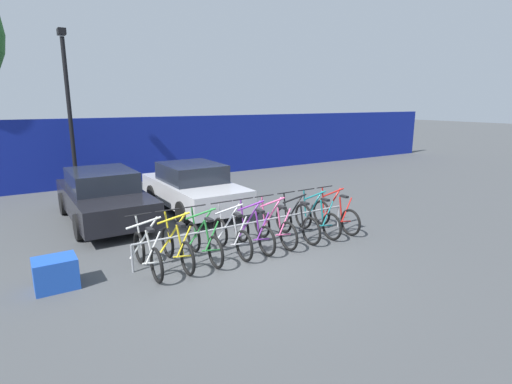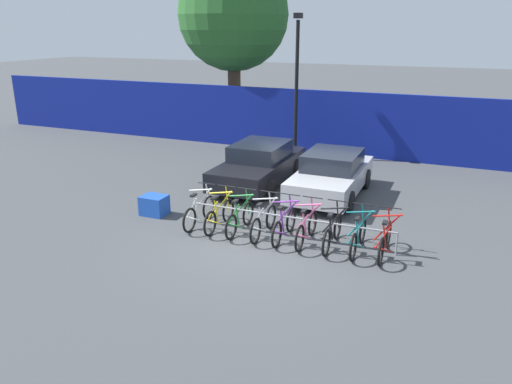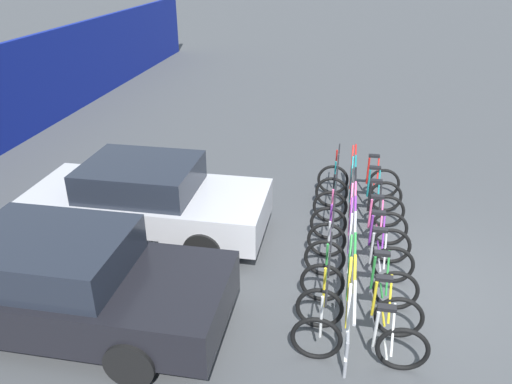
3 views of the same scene
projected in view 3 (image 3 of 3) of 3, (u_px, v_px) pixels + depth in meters
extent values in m
plane|color=#424447|center=(390.00, 280.00, 7.90)|extent=(120.00, 120.00, 0.00)
cylinder|color=gray|center=(350.00, 230.00, 8.24)|extent=(5.34, 0.04, 0.04)
cylinder|color=gray|center=(346.00, 360.00, 6.00)|extent=(0.04, 0.04, 0.55)
cylinder|color=gray|center=(351.00, 179.00, 10.72)|extent=(0.04, 0.04, 0.55)
torus|color=black|center=(402.00, 349.00, 6.09)|extent=(0.06, 0.66, 0.66)
torus|color=black|center=(316.00, 338.00, 6.26)|extent=(0.06, 0.66, 0.66)
cylinder|color=silver|center=(348.00, 322.00, 6.06)|extent=(0.60, 0.04, 0.76)
cylinder|color=silver|center=(355.00, 302.00, 5.91)|extent=(0.68, 0.04, 0.16)
cylinder|color=silver|center=(376.00, 329.00, 6.03)|extent=(0.14, 0.04, 0.63)
cylinder|color=silver|center=(393.00, 330.00, 5.99)|extent=(0.32, 0.03, 0.58)
cylinder|color=silver|center=(386.00, 349.00, 6.13)|extent=(0.40, 0.03, 0.08)
cylinder|color=silver|center=(321.00, 317.00, 6.10)|extent=(0.12, 0.04, 0.69)
cylinder|color=black|center=(327.00, 294.00, 5.93)|extent=(0.52, 0.03, 0.03)
cube|color=black|center=(387.00, 308.00, 5.86)|extent=(0.10, 0.22, 0.05)
torus|color=black|center=(399.00, 317.00, 6.61)|extent=(0.06, 0.66, 0.66)
torus|color=black|center=(319.00, 308.00, 6.78)|extent=(0.06, 0.66, 0.66)
cylinder|color=yellow|center=(349.00, 292.00, 6.58)|extent=(0.60, 0.04, 0.76)
cylinder|color=yellow|center=(355.00, 273.00, 6.44)|extent=(0.68, 0.04, 0.16)
cylinder|color=yellow|center=(374.00, 299.00, 6.55)|extent=(0.14, 0.04, 0.63)
cylinder|color=yellow|center=(390.00, 299.00, 6.51)|extent=(0.32, 0.03, 0.58)
cylinder|color=yellow|center=(383.00, 317.00, 6.66)|extent=(0.40, 0.03, 0.08)
cylinder|color=yellow|center=(324.00, 288.00, 6.62)|extent=(0.12, 0.04, 0.69)
cylinder|color=black|center=(329.00, 265.00, 6.45)|extent=(0.52, 0.03, 0.03)
cube|color=black|center=(384.00, 278.00, 6.39)|extent=(0.10, 0.22, 0.05)
torus|color=black|center=(396.00, 290.00, 7.13)|extent=(0.06, 0.66, 0.66)
torus|color=black|center=(322.00, 283.00, 7.30)|extent=(0.06, 0.66, 0.66)
cylinder|color=#288438|center=(349.00, 267.00, 7.10)|extent=(0.60, 0.04, 0.76)
cylinder|color=#288438|center=(355.00, 249.00, 6.96)|extent=(0.68, 0.04, 0.16)
cylinder|color=#288438|center=(373.00, 273.00, 7.07)|extent=(0.14, 0.04, 0.63)
cylinder|color=#288438|center=(388.00, 273.00, 7.03)|extent=(0.32, 0.03, 0.58)
cylinder|color=#288438|center=(381.00, 290.00, 7.17)|extent=(0.40, 0.03, 0.08)
cylinder|color=#288438|center=(327.00, 263.00, 7.14)|extent=(0.12, 0.04, 0.69)
cylinder|color=black|center=(331.00, 242.00, 6.97)|extent=(0.52, 0.03, 0.03)
cube|color=black|center=(382.00, 253.00, 6.91)|extent=(0.10, 0.22, 0.05)
torus|color=black|center=(393.00, 265.00, 7.71)|extent=(0.06, 0.66, 0.66)
torus|color=black|center=(325.00, 258.00, 7.88)|extent=(0.06, 0.66, 0.66)
cylinder|color=#B7B7BC|center=(350.00, 243.00, 7.68)|extent=(0.60, 0.04, 0.76)
cylinder|color=#B7B7BC|center=(355.00, 226.00, 7.53)|extent=(0.68, 0.04, 0.16)
cylinder|color=#B7B7BC|center=(372.00, 248.00, 7.65)|extent=(0.14, 0.04, 0.63)
cylinder|color=#B7B7BC|center=(385.00, 248.00, 7.61)|extent=(0.32, 0.03, 0.58)
cylinder|color=#B7B7BC|center=(380.00, 265.00, 7.75)|extent=(0.40, 0.03, 0.08)
cylinder|color=#B7B7BC|center=(329.00, 240.00, 7.72)|extent=(0.12, 0.04, 0.69)
cylinder|color=black|center=(333.00, 219.00, 7.55)|extent=(0.52, 0.03, 0.03)
cube|color=black|center=(380.00, 230.00, 7.48)|extent=(0.10, 0.22, 0.05)
torus|color=black|center=(391.00, 246.00, 8.20)|extent=(0.06, 0.66, 0.66)
torus|color=black|center=(327.00, 240.00, 8.36)|extent=(0.06, 0.66, 0.66)
cylinder|color=#752D99|center=(350.00, 225.00, 8.16)|extent=(0.60, 0.04, 0.76)
cylinder|color=#752D99|center=(355.00, 209.00, 8.02)|extent=(0.68, 0.04, 0.16)
cylinder|color=#752D99|center=(371.00, 230.00, 8.14)|extent=(0.14, 0.04, 0.63)
cylinder|color=#752D99|center=(384.00, 230.00, 8.09)|extent=(0.32, 0.03, 0.58)
cylinder|color=#752D99|center=(378.00, 246.00, 8.24)|extent=(0.40, 0.03, 0.08)
cylinder|color=#752D99|center=(330.00, 222.00, 8.21)|extent=(0.12, 0.04, 0.69)
cylinder|color=black|center=(335.00, 203.00, 8.04)|extent=(0.52, 0.03, 0.03)
cube|color=black|center=(379.00, 213.00, 7.97)|extent=(0.10, 0.22, 0.05)
torus|color=black|center=(389.00, 229.00, 8.70)|extent=(0.06, 0.66, 0.66)
torus|color=black|center=(328.00, 223.00, 8.87)|extent=(0.06, 0.66, 0.66)
cylinder|color=#E55993|center=(351.00, 209.00, 8.67)|extent=(0.60, 0.04, 0.76)
cylinder|color=#E55993|center=(355.00, 193.00, 8.53)|extent=(0.68, 0.04, 0.16)
cylinder|color=#E55993|center=(370.00, 214.00, 8.64)|extent=(0.14, 0.04, 0.63)
cylinder|color=#E55993|center=(382.00, 214.00, 8.60)|extent=(0.32, 0.03, 0.58)
cylinder|color=#E55993|center=(377.00, 229.00, 8.75)|extent=(0.40, 0.03, 0.08)
cylinder|color=#E55993|center=(332.00, 206.00, 8.71)|extent=(0.12, 0.04, 0.69)
cylinder|color=black|center=(336.00, 188.00, 8.55)|extent=(0.52, 0.03, 0.03)
cube|color=black|center=(378.00, 197.00, 8.48)|extent=(0.10, 0.22, 0.05)
torus|color=black|center=(387.00, 211.00, 9.27)|extent=(0.06, 0.66, 0.66)
torus|color=black|center=(330.00, 207.00, 9.44)|extent=(0.06, 0.66, 0.66)
cylinder|color=black|center=(351.00, 193.00, 9.24)|extent=(0.60, 0.04, 0.76)
cylinder|color=black|center=(355.00, 178.00, 9.10)|extent=(0.68, 0.04, 0.16)
cylinder|color=black|center=(369.00, 197.00, 9.21)|extent=(0.14, 0.04, 0.63)
cylinder|color=black|center=(380.00, 197.00, 9.17)|extent=(0.32, 0.03, 0.58)
cylinder|color=black|center=(376.00, 212.00, 9.31)|extent=(0.40, 0.03, 0.08)
cylinder|color=black|center=(334.00, 190.00, 9.28)|extent=(0.12, 0.04, 0.69)
cylinder|color=black|center=(337.00, 173.00, 9.11)|extent=(0.52, 0.03, 0.03)
cube|color=black|center=(376.00, 181.00, 9.05)|extent=(0.10, 0.22, 0.05)
torus|color=black|center=(385.00, 197.00, 9.82)|extent=(0.06, 0.66, 0.66)
torus|color=black|center=(332.00, 192.00, 9.99)|extent=(0.06, 0.66, 0.66)
cylinder|color=#197A7F|center=(351.00, 179.00, 9.79)|extent=(0.60, 0.04, 0.76)
cylinder|color=#197A7F|center=(356.00, 165.00, 9.64)|extent=(0.68, 0.04, 0.16)
cylinder|color=#197A7F|center=(369.00, 183.00, 9.76)|extent=(0.14, 0.04, 0.63)
cylinder|color=#197A7F|center=(379.00, 183.00, 9.72)|extent=(0.32, 0.03, 0.58)
cylinder|color=#197A7F|center=(375.00, 197.00, 9.86)|extent=(0.40, 0.03, 0.08)
cylinder|color=#197A7F|center=(335.00, 177.00, 9.83)|extent=(0.12, 0.04, 0.69)
cylinder|color=black|center=(338.00, 160.00, 9.66)|extent=(0.52, 0.03, 0.03)
cube|color=black|center=(375.00, 168.00, 9.60)|extent=(0.10, 0.22, 0.05)
torus|color=black|center=(384.00, 184.00, 10.36)|extent=(0.06, 0.66, 0.66)
torus|color=black|center=(333.00, 180.00, 10.53)|extent=(0.06, 0.66, 0.66)
cylinder|color=red|center=(352.00, 167.00, 10.33)|extent=(0.60, 0.04, 0.76)
cylinder|color=red|center=(356.00, 153.00, 10.19)|extent=(0.68, 0.04, 0.16)
cylinder|color=red|center=(368.00, 171.00, 10.30)|extent=(0.14, 0.04, 0.63)
cylinder|color=red|center=(378.00, 170.00, 10.26)|extent=(0.32, 0.03, 0.58)
cylinder|color=red|center=(374.00, 184.00, 10.41)|extent=(0.40, 0.03, 0.08)
cylinder|color=red|center=(336.00, 165.00, 10.37)|extent=(0.12, 0.04, 0.69)
cylinder|color=black|center=(339.00, 149.00, 10.21)|extent=(0.52, 0.03, 0.03)
cube|color=black|center=(374.00, 156.00, 10.14)|extent=(0.10, 0.22, 0.05)
cube|color=black|center=(64.00, 290.00, 6.77)|extent=(1.80, 4.51, 0.62)
cube|color=#1E232D|center=(48.00, 253.00, 6.54)|extent=(1.58, 2.08, 0.52)
cylinder|color=black|center=(18.00, 260.00, 7.84)|extent=(0.20, 0.64, 0.64)
cylinder|color=black|center=(131.00, 362.00, 5.91)|extent=(0.20, 0.64, 0.64)
cylinder|color=black|center=(177.00, 278.00, 7.42)|extent=(0.20, 0.64, 0.64)
cube|color=#B7B7BC|center=(150.00, 206.00, 8.96)|extent=(1.80, 4.21, 0.62)
cube|color=#1E232D|center=(141.00, 177.00, 8.72)|extent=(1.58, 1.93, 0.52)
cylinder|color=black|center=(65.00, 236.00, 8.51)|extent=(0.20, 0.64, 0.64)
cylinder|color=black|center=(109.00, 192.00, 10.02)|extent=(0.20, 0.64, 0.64)
cylinder|color=black|center=(203.00, 250.00, 8.11)|extent=(0.20, 0.64, 0.64)
cylinder|color=black|center=(227.00, 202.00, 9.62)|extent=(0.20, 0.64, 0.64)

